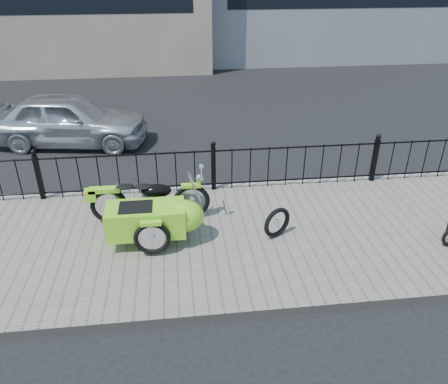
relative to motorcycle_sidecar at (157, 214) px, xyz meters
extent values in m
plane|color=black|center=(1.14, 0.41, -0.59)|extent=(120.00, 120.00, 0.00)
cube|color=slate|center=(1.14, -0.09, -0.53)|extent=(30.00, 3.80, 0.12)
cube|color=gray|center=(1.14, 1.85, -0.53)|extent=(30.00, 0.10, 0.12)
cylinder|color=black|center=(1.14, 1.71, 0.40)|extent=(14.00, 0.04, 0.04)
cylinder|color=black|center=(1.14, 1.71, -0.35)|extent=(14.00, 0.04, 0.04)
cube|color=black|center=(-2.36, 1.71, 0.01)|extent=(0.09, 0.09, 0.96)
sphere|color=black|center=(-2.36, 1.71, 0.55)|extent=(0.11, 0.11, 0.11)
cube|color=black|center=(1.14, 1.71, 0.01)|extent=(0.09, 0.09, 0.96)
sphere|color=black|center=(1.14, 1.71, 0.55)|extent=(0.11, 0.11, 0.11)
cube|color=black|center=(4.64, 1.71, 0.01)|extent=(0.09, 0.09, 0.96)
sphere|color=black|center=(4.64, 1.71, 0.55)|extent=(0.11, 0.11, 0.11)
cube|color=black|center=(-4.86, 12.43, 2.41)|extent=(12.50, 0.06, 1.00)
torus|color=black|center=(0.62, 0.61, -0.13)|extent=(0.69, 0.09, 0.69)
torus|color=black|center=(-0.88, 0.61, -0.13)|extent=(0.69, 0.09, 0.69)
torus|color=black|center=(-0.08, -0.53, -0.13)|extent=(0.60, 0.08, 0.60)
cube|color=gray|center=(-0.13, 0.61, -0.11)|extent=(0.34, 0.22, 0.24)
cylinder|color=black|center=(-0.13, 0.61, -0.18)|extent=(1.40, 0.04, 0.04)
ellipsoid|color=black|center=(-0.01, 0.61, 0.13)|extent=(0.54, 0.29, 0.26)
cylinder|color=silver|center=(0.80, 0.61, 0.49)|extent=(0.03, 0.56, 0.03)
cylinder|color=silver|center=(0.68, 0.61, 0.18)|extent=(0.25, 0.04, 0.59)
sphere|color=silver|center=(0.78, 0.61, 0.35)|extent=(0.15, 0.15, 0.15)
cube|color=#8AE325|center=(0.62, 0.61, 0.20)|extent=(0.36, 0.12, 0.06)
cube|color=#8AE325|center=(-0.93, 0.61, 0.21)|extent=(0.55, 0.16, 0.08)
ellipsoid|color=black|center=(-0.23, 0.61, 0.23)|extent=(0.31, 0.22, 0.08)
ellipsoid|color=black|center=(-0.55, 0.61, 0.25)|extent=(0.31, 0.22, 0.08)
sphere|color=red|center=(-1.28, 0.61, 0.15)|extent=(0.07, 0.07, 0.07)
cube|color=yellow|center=(-1.30, 0.71, -0.03)|extent=(0.02, 0.14, 0.10)
cube|color=#8AE325|center=(-0.18, -0.14, 0.00)|extent=(1.30, 0.62, 0.50)
ellipsoid|color=#8AE325|center=(0.47, -0.14, 0.02)|extent=(0.65, 0.60, 0.54)
cube|color=black|center=(-0.33, -0.14, 0.23)|extent=(0.55, 0.43, 0.06)
cube|color=#8AE325|center=(-0.08, -0.53, 0.16)|extent=(0.34, 0.11, 0.06)
torus|color=black|center=(2.06, -0.20, -0.19)|extent=(0.54, 0.34, 0.57)
imported|color=silver|center=(-2.37, 4.99, 0.10)|extent=(4.25, 2.22, 1.38)
camera|label=1|loc=(0.39, -6.47, 3.87)|focal=35.00mm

